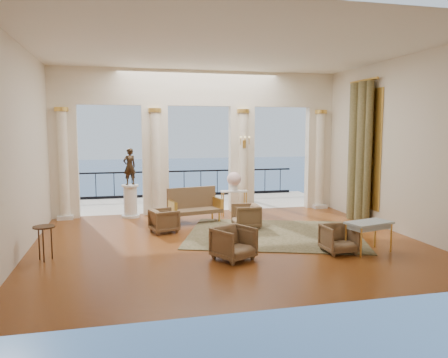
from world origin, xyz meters
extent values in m
plane|color=#4C2409|center=(0.00, 0.00, 0.00)|extent=(9.00, 9.00, 0.00)
plane|color=beige|center=(0.00, -4.00, 2.25)|extent=(9.00, 0.00, 9.00)
plane|color=beige|center=(-4.50, 0.00, 2.25)|extent=(0.00, 8.00, 8.00)
plane|color=beige|center=(4.50, 0.00, 2.25)|extent=(0.00, 8.00, 8.00)
plane|color=white|center=(0.00, 0.00, 4.50)|extent=(9.00, 9.00, 0.00)
cube|color=beige|center=(0.00, 3.85, 3.95)|extent=(9.00, 0.30, 1.10)
cube|color=beige|center=(-4.10, 3.85, 1.70)|extent=(0.80, 0.30, 3.40)
cylinder|color=beige|center=(-4.10, 3.67, 1.60)|extent=(0.28, 0.28, 3.20)
cylinder|color=gold|center=(-4.10, 3.67, 3.25)|extent=(0.40, 0.40, 0.12)
cube|color=silver|center=(-4.10, 3.67, 0.06)|extent=(0.45, 0.45, 0.12)
cube|color=beige|center=(-1.40, 3.85, 1.70)|extent=(0.80, 0.30, 3.40)
cylinder|color=beige|center=(-1.40, 3.67, 1.60)|extent=(0.28, 0.28, 3.20)
cylinder|color=gold|center=(-1.40, 3.67, 3.25)|extent=(0.40, 0.40, 0.12)
cube|color=silver|center=(-1.40, 3.67, 0.06)|extent=(0.45, 0.45, 0.12)
cube|color=beige|center=(1.40, 3.85, 1.70)|extent=(0.80, 0.30, 3.40)
cylinder|color=beige|center=(1.40, 3.67, 1.60)|extent=(0.28, 0.28, 3.20)
cylinder|color=gold|center=(1.40, 3.67, 3.25)|extent=(0.40, 0.40, 0.12)
cube|color=silver|center=(1.40, 3.67, 0.06)|extent=(0.45, 0.45, 0.12)
cube|color=beige|center=(4.10, 3.85, 1.70)|extent=(0.80, 0.30, 3.40)
cylinder|color=beige|center=(4.10, 3.67, 1.60)|extent=(0.28, 0.28, 3.20)
cylinder|color=gold|center=(4.10, 3.67, 3.25)|extent=(0.40, 0.40, 0.12)
cube|color=silver|center=(4.10, 3.67, 0.06)|extent=(0.45, 0.45, 0.12)
cube|color=beige|center=(0.00, 5.80, -0.05)|extent=(10.00, 3.60, 0.10)
cube|color=black|center=(0.00, 7.40, 1.00)|extent=(9.00, 0.06, 0.06)
cube|color=black|center=(0.00, 7.40, 0.05)|extent=(9.00, 0.06, 0.10)
cylinder|color=black|center=(0.00, 7.40, 0.50)|extent=(0.03, 0.03, 1.00)
cylinder|color=black|center=(-4.10, 7.40, 0.50)|extent=(0.03, 0.03, 1.00)
cylinder|color=black|center=(4.10, 7.40, 0.50)|extent=(0.03, 0.03, 1.00)
cylinder|color=#4C3823|center=(2.00, 6.60, 2.10)|extent=(0.20, 0.20, 4.20)
plane|color=#26508B|center=(0.00, 60.00, -6.00)|extent=(160.00, 160.00, 0.00)
cylinder|color=brown|center=(4.30, 1.05, 2.00)|extent=(0.26, 0.26, 4.00)
cylinder|color=brown|center=(4.26, 1.50, 2.00)|extent=(0.32, 0.32, 4.00)
cylinder|color=brown|center=(4.30, 1.95, 2.00)|extent=(0.26, 0.26, 4.00)
cylinder|color=gold|center=(4.35, 1.50, 4.05)|extent=(0.08, 1.40, 0.08)
cube|color=gold|center=(4.47, 1.50, 2.10)|extent=(0.04, 1.60, 3.40)
cube|color=gold|center=(1.40, 3.53, 2.20)|extent=(0.10, 0.04, 0.25)
cylinder|color=gold|center=(1.26, 3.45, 2.30)|extent=(0.02, 0.02, 0.22)
cylinder|color=gold|center=(1.40, 3.45, 2.30)|extent=(0.02, 0.02, 0.22)
cylinder|color=gold|center=(1.54, 3.45, 2.30)|extent=(0.02, 0.02, 0.22)
cube|color=#2E3218|center=(1.32, 0.40, 0.01)|extent=(5.17, 4.58, 0.02)
imported|color=#453520|center=(-0.23, -1.43, 0.37)|extent=(0.96, 0.94, 0.75)
imported|color=#453520|center=(2.11, -1.48, 0.34)|extent=(0.67, 0.63, 0.68)
imported|color=#453520|center=(0.83, 1.31, 0.35)|extent=(0.67, 0.71, 0.71)
imported|color=#453520|center=(-1.39, 1.31, 0.34)|extent=(0.76, 0.79, 0.67)
cube|color=#453520|center=(-0.40, 2.30, 0.33)|extent=(1.59, 0.93, 0.11)
cube|color=#453520|center=(-0.46, 2.58, 0.69)|extent=(1.48, 0.42, 0.61)
cube|color=gold|center=(-1.08, 2.14, 0.53)|extent=(0.22, 0.61, 0.29)
cube|color=gold|center=(0.28, 2.46, 0.53)|extent=(0.22, 0.61, 0.29)
cylinder|color=gold|center=(-0.97, 1.92, 0.14)|extent=(0.06, 0.06, 0.28)
cylinder|color=gold|center=(0.28, 2.21, 0.14)|extent=(0.06, 0.06, 0.28)
cylinder|color=gold|center=(-1.08, 2.39, 0.14)|extent=(0.06, 0.06, 0.28)
cylinder|color=gold|center=(0.18, 2.68, 0.14)|extent=(0.06, 0.06, 0.28)
cube|color=#A1BAC7|center=(2.76, -1.59, 0.65)|extent=(1.09, 0.77, 0.04)
cylinder|color=gold|center=(2.39, -1.92, 0.32)|extent=(0.04, 0.04, 0.63)
cylinder|color=gold|center=(3.26, -1.69, 0.32)|extent=(0.04, 0.04, 0.63)
cylinder|color=gold|center=(2.27, -1.49, 0.32)|extent=(0.04, 0.04, 0.63)
cylinder|color=gold|center=(3.14, -1.25, 0.32)|extent=(0.04, 0.04, 0.63)
cylinder|color=silver|center=(-2.20, 3.50, 0.04)|extent=(0.55, 0.55, 0.07)
cylinder|color=silver|center=(-2.20, 3.50, 0.50)|extent=(0.40, 0.40, 0.87)
cylinder|color=silver|center=(-2.20, 3.50, 0.97)|extent=(0.51, 0.51, 0.05)
imported|color=#2F2115|center=(-2.20, 3.50, 1.55)|extent=(0.48, 0.41, 1.11)
cube|color=silver|center=(0.94, 3.05, 0.76)|extent=(0.83, 0.35, 0.05)
cylinder|color=gold|center=(0.57, 2.95, 0.37)|extent=(0.04, 0.04, 0.73)
cylinder|color=gold|center=(1.30, 2.92, 0.37)|extent=(0.04, 0.04, 0.73)
cylinder|color=gold|center=(0.58, 3.18, 0.37)|extent=(0.04, 0.04, 0.73)
cylinder|color=gold|center=(1.31, 3.15, 0.37)|extent=(0.04, 0.04, 0.73)
cylinder|color=white|center=(0.94, 3.05, 0.92)|extent=(0.22, 0.22, 0.27)
sphere|color=#EFACAD|center=(0.94, 3.05, 1.14)|extent=(0.44, 0.44, 0.44)
cylinder|color=black|center=(-4.00, -0.62, 0.70)|extent=(0.44, 0.44, 0.03)
cylinder|color=black|center=(-3.88, -0.55, 0.34)|extent=(0.03, 0.03, 0.69)
cylinder|color=black|center=(-4.12, -0.54, 0.34)|extent=(0.03, 0.03, 0.69)
cylinder|color=black|center=(-4.00, -0.76, 0.34)|extent=(0.03, 0.03, 0.69)
camera|label=1|loc=(-2.43, -9.90, 2.67)|focal=35.00mm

